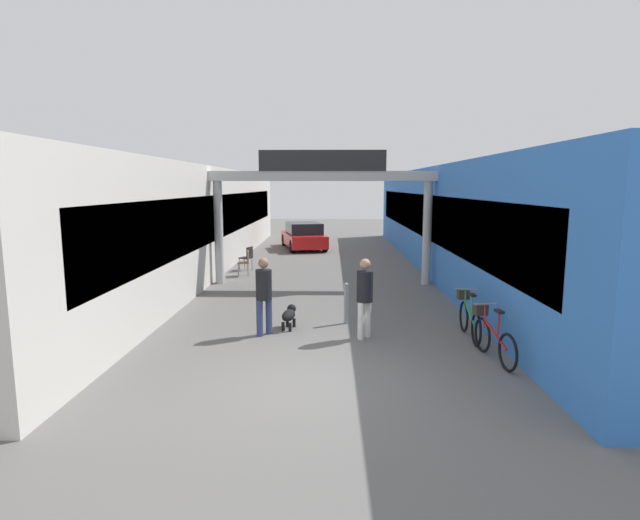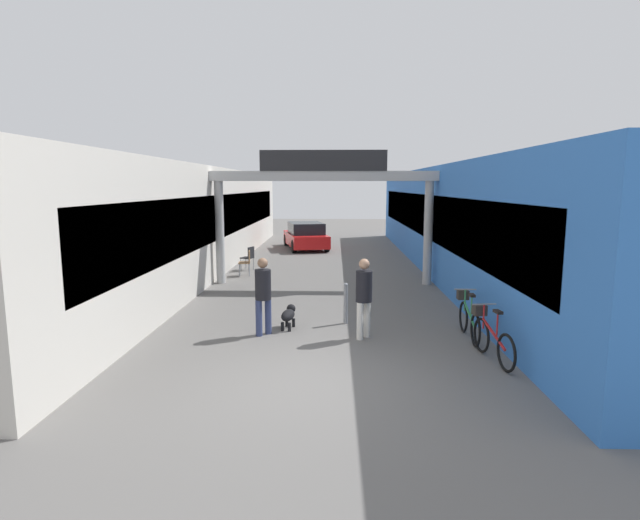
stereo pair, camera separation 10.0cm
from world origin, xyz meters
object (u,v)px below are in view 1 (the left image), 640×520
(bicycle_green_second, at_px, (469,317))
(cafe_chair_wood_nearer, at_px, (245,261))
(parked_car_red, at_px, (304,236))
(dog_on_leash, at_px, (289,315))
(bicycle_red_nearest, at_px, (492,336))
(cafe_chair_black_farther, at_px, (247,256))
(pedestrian_with_dog, at_px, (264,291))
(pedestrian_companion, at_px, (365,293))
(bollard_post_metal, at_px, (346,303))

(bicycle_green_second, distance_m, cafe_chair_wood_nearer, 9.22)
(cafe_chair_wood_nearer, height_order, parked_car_red, parked_car_red)
(dog_on_leash, xyz_separation_m, bicycle_red_nearest, (3.88, -1.90, 0.13))
(bicycle_green_second, height_order, cafe_chair_black_farther, bicycle_green_second)
(dog_on_leash, bearing_deg, bicycle_red_nearest, -26.08)
(pedestrian_with_dog, height_order, dog_on_leash, pedestrian_with_dog)
(pedestrian_companion, distance_m, parked_car_red, 15.06)
(bicycle_green_second, bearing_deg, pedestrian_companion, -176.47)
(cafe_chair_wood_nearer, relative_size, parked_car_red, 0.21)
(bicycle_red_nearest, bearing_deg, parked_car_red, 105.06)
(cafe_chair_black_farther, bearing_deg, parked_car_red, 75.03)
(bicycle_green_second, xyz_separation_m, parked_car_red, (-4.28, 14.78, 0.21))
(dog_on_leash, relative_size, bollard_post_metal, 0.73)
(dog_on_leash, height_order, parked_car_red, parked_car_red)
(bicycle_red_nearest, height_order, cafe_chair_wood_nearer, bicycle_red_nearest)
(pedestrian_with_dog, relative_size, cafe_chair_black_farther, 1.87)
(dog_on_leash, xyz_separation_m, bollard_post_metal, (1.28, 0.43, 0.18))
(bicycle_red_nearest, bearing_deg, dog_on_leash, 153.92)
(pedestrian_with_dog, xyz_separation_m, bicycle_red_nearest, (4.37, -1.39, -0.51))
(cafe_chair_wood_nearer, xyz_separation_m, cafe_chair_black_farther, (-0.12, 1.15, 0.00))
(parked_car_red, bearing_deg, bicycle_green_second, -73.84)
(bollard_post_metal, bearing_deg, bicycle_red_nearest, -41.85)
(dog_on_leash, height_order, cafe_chair_black_farther, cafe_chair_black_farther)
(pedestrian_companion, relative_size, cafe_chair_black_farther, 1.89)
(cafe_chair_black_farther, bearing_deg, pedestrian_companion, -65.31)
(bicycle_red_nearest, relative_size, bollard_post_metal, 1.76)
(pedestrian_companion, bearing_deg, parked_car_red, 97.96)
(pedestrian_with_dog, bearing_deg, pedestrian_companion, -4.77)
(bicycle_green_second, distance_m, parked_car_red, 15.38)
(pedestrian_with_dog, height_order, cafe_chair_black_farther, pedestrian_with_dog)
(cafe_chair_wood_nearer, xyz_separation_m, parked_car_red, (1.64, 7.71, 0.10))
(pedestrian_with_dog, height_order, bollard_post_metal, pedestrian_with_dog)
(parked_car_red, bearing_deg, pedestrian_companion, -82.04)
(pedestrian_with_dog, height_order, parked_car_red, pedestrian_with_dog)
(cafe_chair_black_farther, height_order, parked_car_red, parked_car_red)
(cafe_chair_black_farther, bearing_deg, bollard_post_metal, -64.26)
(bicycle_red_nearest, height_order, cafe_chair_black_farther, bicycle_red_nearest)
(dog_on_leash, xyz_separation_m, parked_car_red, (-0.46, 14.23, 0.33))
(pedestrian_with_dog, relative_size, bicycle_green_second, 0.98)
(bollard_post_metal, relative_size, cafe_chair_black_farther, 1.07)
(pedestrian_with_dog, distance_m, cafe_chair_black_farther, 8.36)
(cafe_chair_wood_nearer, bearing_deg, bicycle_red_nearest, -54.63)
(bicycle_red_nearest, xyz_separation_m, bollard_post_metal, (-2.60, 2.33, 0.05))
(pedestrian_with_dog, xyz_separation_m, pedestrian_companion, (2.12, -0.18, 0.01))
(pedestrian_companion, height_order, bicycle_green_second, pedestrian_companion)
(dog_on_leash, xyz_separation_m, cafe_chair_black_farther, (-2.21, 7.67, 0.23))
(bollard_post_metal, bearing_deg, pedestrian_companion, -72.60)
(pedestrian_companion, relative_size, cafe_chair_wood_nearer, 1.89)
(bicycle_red_nearest, relative_size, cafe_chair_black_farther, 1.89)
(dog_on_leash, distance_m, parked_car_red, 14.24)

